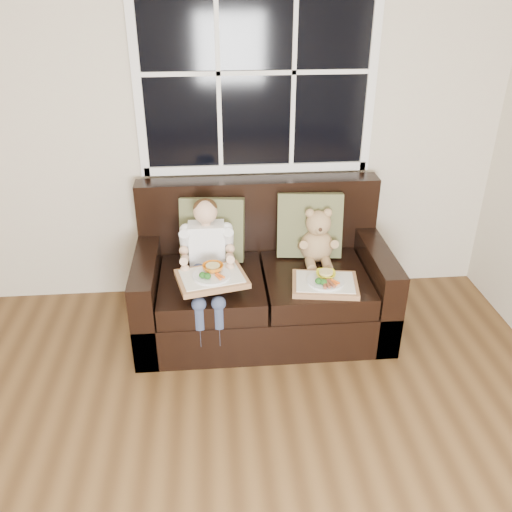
{
  "coord_description": "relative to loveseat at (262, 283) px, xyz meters",
  "views": [
    {
      "loc": [
        0.17,
        -1.22,
        2.26
      ],
      "look_at": [
        0.44,
        1.85,
        0.62
      ],
      "focal_mm": 38.0,
      "sensor_mm": 36.0,
      "label": 1
    }
  ],
  "objects": [
    {
      "name": "teddy_bear",
      "position": [
        0.39,
        0.05,
        0.3
      ],
      "size": [
        0.24,
        0.3,
        0.41
      ],
      "rotation": [
        0.0,
        0.0,
        -0.04
      ],
      "color": "tan",
      "rests_on": "loveseat"
    },
    {
      "name": "loveseat",
      "position": [
        0.0,
        0.0,
        0.0
      ],
      "size": [
        1.7,
        0.92,
        0.96
      ],
      "color": "black",
      "rests_on": "ground"
    },
    {
      "name": "pillow_right",
      "position": [
        0.35,
        0.15,
        0.37
      ],
      "size": [
        0.47,
        0.25,
        0.46
      ],
      "rotation": [
        -0.21,
        0.0,
        -0.11
      ],
      "color": "#5E613C",
      "rests_on": "loveseat"
    },
    {
      "name": "room_walls",
      "position": [
        -0.49,
        -2.02,
        1.28
      ],
      "size": [
        4.52,
        5.02,
        2.71
      ],
      "color": "beige",
      "rests_on": "ground"
    },
    {
      "name": "window_back",
      "position": [
        -0.0,
        0.46,
        1.34
      ],
      "size": [
        1.62,
        0.04,
        1.37
      ],
      "color": "black",
      "rests_on": "room_walls"
    },
    {
      "name": "tray_left",
      "position": [
        -0.34,
        -0.34,
        0.27
      ],
      "size": [
        0.48,
        0.4,
        0.1
      ],
      "rotation": [
        0.0,
        0.0,
        0.23
      ],
      "color": "#A9744C",
      "rests_on": "child"
    },
    {
      "name": "child",
      "position": [
        -0.37,
        -0.11,
        0.32
      ],
      "size": [
        0.34,
        0.58,
        0.78
      ],
      "color": "white",
      "rests_on": "loveseat"
    },
    {
      "name": "tray_right",
      "position": [
        0.38,
        -0.31,
        0.17
      ],
      "size": [
        0.46,
        0.37,
        0.09
      ],
      "rotation": [
        0.0,
        0.0,
        -0.15
      ],
      "color": "#A9744C",
      "rests_on": "loveseat"
    },
    {
      "name": "pillow_left",
      "position": [
        -0.33,
        0.15,
        0.36
      ],
      "size": [
        0.46,
        0.26,
        0.45
      ],
      "rotation": [
        -0.21,
        0.0,
        -0.15
      ],
      "color": "#5E613C",
      "rests_on": "loveseat"
    }
  ]
}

